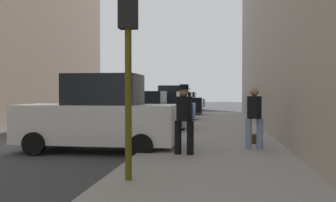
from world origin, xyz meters
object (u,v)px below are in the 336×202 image
traffic_light (128,34)px  parked_blue_sedan (160,107)px  parked_white_van (99,116)px  parked_silver_sedan (179,103)px  duffel_bag (253,139)px  parked_dark_green_sedan (185,101)px  pedestrian_with_fedora (184,116)px  parked_black_suv (171,102)px  fire_hydrant (176,124)px  parked_gray_coupe (139,113)px  pedestrian_in_jeans (254,115)px

traffic_light → parked_blue_sedan: bearing=96.9°
traffic_light → parked_white_van: bearing=114.9°
traffic_light → parked_silver_sedan: bearing=94.0°
parked_white_van → parked_silver_sedan: bearing=90.0°
duffel_bag → parked_blue_sedan: bearing=114.3°
parked_dark_green_sedan → pedestrian_with_fedora: bearing=-84.9°
parked_black_suv → parked_dark_green_sedan: 11.00m
fire_hydrant → duffel_bag: 3.85m
parked_gray_coupe → parked_dark_green_sedan: same height
parked_white_van → pedestrian_with_fedora: parked_white_van is taller
pedestrian_with_fedora → parked_blue_sedan: bearing=101.8°
parked_white_van → traffic_light: 4.73m
parked_blue_sedan → fire_hydrant: 7.52m
parked_blue_sedan → parked_dark_green_sedan: 16.42m
fire_hydrant → pedestrian_with_fedora: pedestrian_with_fedora is taller
parked_silver_sedan → parked_white_van: bearing=-90.0°
traffic_light → pedestrian_in_jeans: bearing=57.7°
parked_dark_green_sedan → parked_white_van: bearing=-90.0°
parked_black_suv → duffel_bag: bearing=-73.7°
parked_black_suv → traffic_light: 20.91m
parked_white_van → duffel_bag: size_ratio=10.48×
parked_white_van → pedestrian_with_fedora: size_ratio=2.59×
parked_gray_coupe → parked_blue_sedan: bearing=90.0°
parked_gray_coupe → duffel_bag: (4.52, -4.21, -0.56)m
fire_hydrant → traffic_light: 8.35m
parked_gray_coupe → traffic_light: size_ratio=1.18×
pedestrian_in_jeans → duffel_bag: size_ratio=3.89×
parked_silver_sedan → pedestrian_in_jeans: bearing=-78.8°
parked_white_van → parked_dark_green_sedan: bearing=90.0°
parked_blue_sedan → parked_silver_sedan: (0.00, 11.17, 0.00)m
parked_silver_sedan → traffic_light: (1.85, -26.51, 1.91)m
fire_hydrant → pedestrian_in_jeans: pedestrian_in_jeans is taller
traffic_light → duffel_bag: traffic_light is taller
pedestrian_in_jeans → pedestrian_with_fedora: 2.19m
parked_black_suv → fire_hydrant: bearing=-81.9°
parked_silver_sedan → duffel_bag: size_ratio=9.62×
parked_blue_sedan → parked_black_suv: bearing=90.0°
traffic_light → parked_gray_coupe: bearing=101.0°
parked_silver_sedan → pedestrian_with_fedora: bearing=-83.7°
parked_black_suv → pedestrian_in_jeans: 17.24m
parked_gray_coupe → parked_dark_green_sedan: (-0.00, 22.24, 0.00)m
parked_white_van → parked_black_suv: (-0.00, 16.76, 0.00)m
parked_gray_coupe → duffel_bag: 6.20m
parked_blue_sedan → traffic_light: 15.56m
parked_black_suv → duffel_bag: parked_black_suv is taller
parked_dark_green_sedan → pedestrian_in_jeans: bearing=-80.9°
parked_dark_green_sedan → duffel_bag: bearing=-80.3°
parked_gray_coupe → duffel_bag: parked_gray_coupe is taller
parked_white_van → fire_hydrant: size_ratio=6.55×
fire_hydrant → duffel_bag: size_ratio=1.60×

